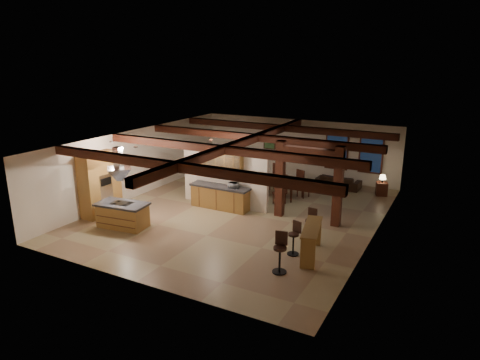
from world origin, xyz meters
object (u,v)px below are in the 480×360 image
(dining_table, at_px, (279,189))
(bar_counter, at_px, (312,236))
(sofa, at_px, (338,182))
(kitchen_island, at_px, (123,215))

(dining_table, relative_size, bar_counter, 1.01)
(sofa, bearing_deg, dining_table, 54.15)
(dining_table, xyz_separation_m, bar_counter, (3.15, -4.96, 0.32))
(sofa, xyz_separation_m, bar_counter, (1.24, -7.40, 0.37))
(kitchen_island, relative_size, sofa, 0.96)
(kitchen_island, height_order, sofa, kitchen_island)
(kitchen_island, bearing_deg, dining_table, 59.02)
(sofa, bearing_deg, kitchen_island, 59.01)
(dining_table, distance_m, bar_counter, 5.88)
(kitchen_island, xyz_separation_m, dining_table, (3.52, 5.87, -0.11))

